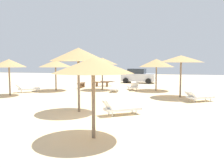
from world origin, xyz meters
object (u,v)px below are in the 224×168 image
(parasol_3, at_px, (181,59))
(bench_1, at_px, (81,84))
(parasol_9, at_px, (93,66))
(lounger_4, at_px, (115,88))
(lounger_0, at_px, (120,108))
(lounger_5, at_px, (133,86))
(parked_car, at_px, (138,76))
(parasol_4, at_px, (102,61))
(lounger_6, at_px, (27,88))
(parasol_0, at_px, (78,55))
(lounger_3, at_px, (199,97))
(parasol_2, at_px, (9,63))
(parasol_6, at_px, (56,64))
(bench_2, at_px, (102,83))
(bench_0, at_px, (108,83))
(parasol_5, at_px, (156,63))

(parasol_3, xyz_separation_m, bench_1, (-9.06, 4.23, -2.32))
(parasol_9, height_order, lounger_4, parasol_9)
(lounger_0, distance_m, lounger_5, 10.03)
(parked_car, bearing_deg, parasol_4, -105.07)
(parasol_3, relative_size, lounger_6, 1.62)
(parasol_0, xyz_separation_m, lounger_6, (-7.05, 6.19, -2.48))
(parasol_9, distance_m, lounger_3, 9.47)
(lounger_4, bearing_deg, lounger_0, -75.18)
(lounger_0, relative_size, parked_car, 0.46)
(parasol_2, distance_m, parked_car, 15.40)
(bench_1, bearing_deg, parasol_6, -117.62)
(lounger_6, bearing_deg, lounger_4, 18.46)
(parasol_4, xyz_separation_m, bench_2, (-0.84, 2.69, -2.20))
(parasol_9, relative_size, lounger_4, 1.32)
(lounger_3, distance_m, bench_1, 11.70)
(lounger_5, relative_size, bench_0, 1.26)
(lounger_3, xyz_separation_m, bench_0, (-8.12, 8.44, 0.03))
(lounger_6, bearing_deg, parasol_2, -93.56)
(lounger_6, relative_size, bench_2, 1.26)
(parasol_9, bearing_deg, lounger_3, 63.79)
(parasol_3, distance_m, bench_2, 9.75)
(lounger_4, distance_m, bench_1, 4.34)
(parasol_4, xyz_separation_m, parasol_6, (-3.80, -1.50, -0.22))
(lounger_6, bearing_deg, parasol_4, 30.76)
(parked_car, bearing_deg, parasol_9, -86.18)
(parasol_5, bearing_deg, lounger_4, -155.40)
(parasol_2, bearing_deg, parasol_4, 43.03)
(bench_0, bearing_deg, lounger_6, -126.05)
(parasol_5, bearing_deg, bench_0, 149.52)
(parasol_0, bearing_deg, lounger_3, 37.30)
(parasol_9, bearing_deg, bench_0, 103.55)
(parasol_4, height_order, parasol_5, parasol_4)
(parasol_5, relative_size, lounger_3, 1.57)
(lounger_3, bearing_deg, bench_2, 138.53)
(lounger_0, distance_m, parked_car, 17.71)
(parasol_5, bearing_deg, lounger_0, -95.85)
(parasol_2, bearing_deg, parasol_9, -40.76)
(lounger_0, height_order, parked_car, parked_car)
(parasol_4, xyz_separation_m, lounger_4, (1.38, -0.97, -2.23))
(parasol_0, bearing_deg, parked_car, 88.10)
(lounger_6, bearing_deg, bench_1, 55.09)
(parasol_9, xyz_separation_m, lounger_3, (4.09, 8.31, -1.99))
(parasol_3, height_order, parasol_5, parasol_3)
(parasol_4, relative_size, lounger_4, 1.48)
(parasol_0, distance_m, parked_car, 17.55)
(parasol_2, relative_size, lounger_5, 1.37)
(lounger_4, relative_size, bench_2, 1.28)
(lounger_6, bearing_deg, lounger_5, 23.66)
(parasol_5, relative_size, bench_0, 1.97)
(parasol_2, distance_m, lounger_5, 10.19)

